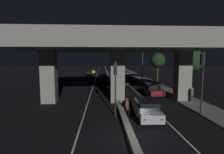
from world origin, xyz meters
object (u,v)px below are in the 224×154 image
object	(u,v)px
car_dark_red_second	(153,90)
car_grey_fourth	(118,77)
car_dark_blue_fifth	(126,74)
car_taxi_yellow_third_oncoming	(93,71)
pedestrian_on_sidewalk	(192,95)
car_silver_second_oncoming	(89,74)
car_black_third	(123,80)
motorcycle_red_filtering_near	(127,107)
street_lamp	(141,61)
car_silver_lead	(146,109)
car_dark_blue_lead_oncoming	(103,78)
traffic_light_left_of_median	(115,79)
traffic_light_right_of_median	(202,72)

from	to	relation	value
car_dark_red_second	car_grey_fourth	world-z (taller)	car_dark_red_second
car_dark_blue_fifth	car_taxi_yellow_third_oncoming	distance (m)	14.10
pedestrian_on_sidewalk	car_taxi_yellow_third_oncoming	bearing A→B (deg)	108.38
car_silver_second_oncoming	pedestrian_on_sidewalk	size ratio (longest dim) A/B	2.73
car_dark_blue_fifth	car_silver_second_oncoming	bearing A→B (deg)	97.71
car_black_third	car_silver_second_oncoming	world-z (taller)	car_black_third
car_black_third	car_dark_blue_fifth	bearing A→B (deg)	-10.42
car_dark_blue_fifth	motorcycle_red_filtering_near	size ratio (longest dim) A/B	2.53
street_lamp	car_silver_second_oncoming	xyz separation A→B (m)	(-11.78, 8.58, -3.55)
car_silver_lead	car_silver_second_oncoming	world-z (taller)	car_silver_second_oncoming
motorcycle_red_filtering_near	pedestrian_on_sidewalk	size ratio (longest dim) A/B	1.11
pedestrian_on_sidewalk	motorcycle_red_filtering_near	bearing A→B (deg)	-156.92
car_dark_blue_fifth	car_dark_blue_lead_oncoming	distance (m)	12.98
car_grey_fourth	car_black_third	bearing A→B (deg)	-178.15
car_black_third	car_silver_second_oncoming	size ratio (longest dim) A/B	0.98
car_dark_blue_lead_oncoming	pedestrian_on_sidewalk	bearing A→B (deg)	28.39
traffic_light_left_of_median	car_dark_blue_fifth	bearing A→B (deg)	80.65
car_silver_second_oncoming	car_taxi_yellow_third_oncoming	size ratio (longest dim) A/B	0.94
car_black_third	car_silver_lead	bearing A→B (deg)	179.05
traffic_light_left_of_median	pedestrian_on_sidewalk	distance (m)	10.04
car_silver_lead	car_dark_blue_lead_oncoming	xyz separation A→B (m)	(-3.45, 22.04, 0.09)
car_dark_red_second	pedestrian_on_sidewalk	world-z (taller)	pedestrian_on_sidewalk
street_lamp	car_grey_fourth	distance (m)	6.45
motorcycle_red_filtering_near	traffic_light_right_of_median	bearing A→B (deg)	-99.75
street_lamp	car_taxi_yellow_third_oncoming	xyz separation A→B (m)	(-11.49, 20.41, -3.67)
car_taxi_yellow_third_oncoming	pedestrian_on_sidewalk	xyz separation A→B (m)	(13.01, -39.14, 0.17)
car_dark_blue_lead_oncoming	motorcycle_red_filtering_near	xyz separation A→B (m)	(2.03, -20.72, -0.30)
traffic_light_left_of_median	car_black_third	bearing A→B (deg)	80.95
car_grey_fourth	car_dark_blue_lead_oncoming	distance (m)	4.96
car_silver_second_oncoming	street_lamp	bearing A→B (deg)	53.41
car_dark_red_second	car_grey_fourth	distance (m)	17.05
traffic_light_right_of_median	motorcycle_red_filtering_near	distance (m)	7.16
traffic_light_right_of_median	car_taxi_yellow_third_oncoming	distance (m)	44.88
traffic_light_left_of_median	traffic_light_right_of_median	bearing A→B (deg)	-0.06
car_dark_red_second	car_dark_blue_lead_oncoming	world-z (taller)	car_dark_blue_lead_oncoming
car_grey_fourth	traffic_light_right_of_median	bearing A→B (deg)	-167.22
car_taxi_yellow_third_oncoming	motorcycle_red_filtering_near	xyz separation A→B (m)	(5.26, -42.44, -0.16)
pedestrian_on_sidewalk	street_lamp	bearing A→B (deg)	94.62
traffic_light_right_of_median	car_grey_fourth	bearing A→B (deg)	101.13
traffic_light_right_of_median	car_taxi_yellow_third_oncoming	size ratio (longest dim) A/B	1.20
car_dark_blue_lead_oncoming	car_taxi_yellow_third_oncoming	distance (m)	21.96
pedestrian_on_sidewalk	traffic_light_left_of_median	bearing A→B (deg)	-155.22
traffic_light_right_of_median	car_grey_fourth	distance (m)	25.72
car_dark_red_second	motorcycle_red_filtering_near	size ratio (longest dim) A/B	2.44
car_dark_red_second	car_dark_blue_fifth	distance (m)	24.55
street_lamp	pedestrian_on_sidewalk	bearing A→B (deg)	-85.38
car_taxi_yellow_third_oncoming	pedestrian_on_sidewalk	world-z (taller)	pedestrian_on_sidewalk
car_dark_red_second	motorcycle_red_filtering_near	xyz separation A→B (m)	(-4.54, -7.50, -0.13)
car_grey_fourth	car_taxi_yellow_third_oncoming	world-z (taller)	car_taxi_yellow_third_oncoming
car_taxi_yellow_third_oncoming	car_black_third	bearing A→B (deg)	13.34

